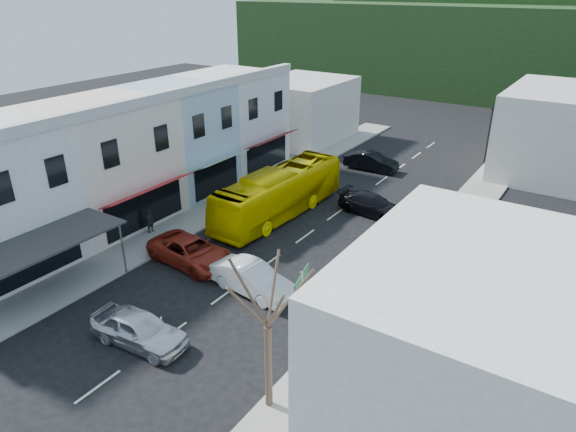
% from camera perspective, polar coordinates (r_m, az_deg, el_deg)
% --- Properties ---
extents(ground, '(120.00, 120.00, 0.00)m').
position_cam_1_polar(ground, '(27.26, -7.00, -8.64)').
color(ground, black).
rests_on(ground, ground).
extents(sidewalk_left, '(3.00, 52.00, 0.15)m').
position_cam_1_polar(sidewalk_left, '(38.30, -6.13, 1.76)').
color(sidewalk_left, gray).
rests_on(sidewalk_left, ground).
extents(sidewalk_right, '(3.00, 52.00, 0.15)m').
position_cam_1_polar(sidewalk_right, '(31.82, 15.47, -4.05)').
color(sidewalk_right, gray).
rests_on(sidewalk_right, ground).
extents(shopfront_row, '(8.25, 30.00, 8.00)m').
position_cam_1_polar(shopfront_row, '(37.02, -17.40, 6.42)').
color(shopfront_row, beige).
rests_on(shopfront_row, ground).
extents(right_building, '(8.00, 9.00, 8.00)m').
position_cam_1_polar(right_building, '(17.12, 20.79, -16.77)').
color(right_building, beige).
rests_on(right_building, ground).
extents(distant_block_left, '(8.00, 10.00, 6.00)m').
position_cam_1_polar(distant_block_left, '(53.13, 1.61, 11.73)').
color(distant_block_left, '#B7B2A8').
rests_on(distant_block_left, ground).
extents(distant_block_right, '(8.00, 12.00, 7.00)m').
position_cam_1_polar(distant_block_right, '(48.65, 27.67, 8.33)').
color(distant_block_right, '#B7B2A8').
rests_on(distant_block_right, ground).
extents(hillside, '(80.00, 26.00, 14.00)m').
position_cam_1_polar(hillside, '(84.26, 22.78, 17.31)').
color(hillside, '#193214').
rests_on(hillside, ground).
extents(bus, '(2.91, 11.68, 3.10)m').
position_cam_1_polar(bus, '(35.27, -0.99, 2.45)').
color(bus, '#E3C801').
rests_on(bus, ground).
extents(car_silver, '(4.54, 2.18, 1.40)m').
position_cam_1_polar(car_silver, '(24.36, -16.22, -12.10)').
color(car_silver, silver).
rests_on(car_silver, ground).
extents(car_white, '(4.57, 2.25, 1.40)m').
position_cam_1_polar(car_white, '(26.95, -3.96, -7.15)').
color(car_white, silver).
rests_on(car_white, ground).
extents(car_red, '(4.75, 2.29, 1.40)m').
position_cam_1_polar(car_red, '(30.01, -10.71, -4.02)').
color(car_red, maroon).
rests_on(car_red, ground).
extents(car_black_near, '(4.67, 2.30, 1.40)m').
position_cam_1_polar(car_black_near, '(36.19, 9.30, 1.25)').
color(car_black_near, black).
rests_on(car_black_near, ground).
extents(car_black_far, '(4.49, 2.03, 1.40)m').
position_cam_1_polar(car_black_far, '(44.94, 9.22, 5.94)').
color(car_black_far, black).
rests_on(car_black_far, ground).
extents(pedestrian_left, '(0.42, 0.61, 1.70)m').
position_cam_1_polar(pedestrian_left, '(33.91, -15.10, -0.41)').
color(pedestrian_left, black).
rests_on(pedestrian_left, sidewalk_left).
extents(direction_sign, '(1.16, 1.99, 4.19)m').
position_cam_1_polar(direction_sign, '(21.99, 1.46, -10.91)').
color(direction_sign, '#13582C').
rests_on(direction_sign, ground).
extents(street_tree, '(3.98, 3.98, 7.49)m').
position_cam_1_polar(street_tree, '(18.57, -2.28, -12.21)').
color(street_tree, '#392A22').
rests_on(street_tree, ground).
extents(traffic_signal, '(1.10, 1.37, 5.51)m').
position_cam_1_polar(traffic_signal, '(48.19, 21.40, 8.39)').
color(traffic_signal, black).
rests_on(traffic_signal, ground).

